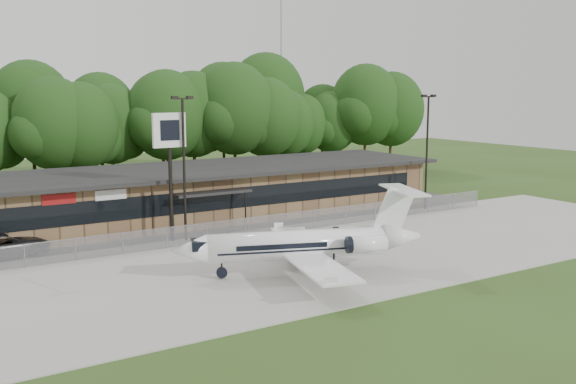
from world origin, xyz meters
TOP-DOWN VIEW (x-y plane):
  - ground at (0.00, 0.00)m, footprint 160.00×160.00m
  - apron at (0.00, 8.00)m, footprint 64.00×18.00m
  - parking_lot at (0.00, 19.50)m, footprint 50.00×9.00m
  - terminal at (-0.00, 23.94)m, footprint 41.00×11.65m
  - fence at (0.00, 15.00)m, footprint 46.00×0.04m
  - treeline at (0.00, 42.00)m, footprint 72.00×12.00m
  - radio_mast at (22.00, 48.00)m, footprint 0.20×0.20m
  - light_pole_mid at (-5.00, 16.50)m, footprint 1.55×0.30m
  - light_pole_right at (18.00, 16.50)m, footprint 1.55×0.30m
  - business_jet at (-2.35, 4.99)m, footprint 14.65×13.11m
  - suv at (-16.82, 18.24)m, footprint 6.46×4.01m
  - pole_sign at (-5.90, 16.79)m, footprint 2.39×0.36m

SIDE VIEW (x-z plane):
  - ground at x=0.00m, z-range 0.00..0.00m
  - parking_lot at x=0.00m, z-range 0.00..0.06m
  - apron at x=0.00m, z-range 0.00..0.08m
  - fence at x=0.00m, z-range 0.02..1.54m
  - suv at x=-16.82m, z-range 0.00..1.67m
  - business_jet at x=-2.35m, z-range -0.71..4.28m
  - terminal at x=0.00m, z-range 0.03..4.33m
  - light_pole_mid at x=-5.00m, z-range 0.86..11.09m
  - light_pole_right at x=18.00m, z-range 0.86..11.09m
  - pole_sign at x=-5.90m, z-range 2.41..11.49m
  - treeline at x=0.00m, z-range 0.00..15.00m
  - radio_mast at x=22.00m, z-range 0.00..25.00m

